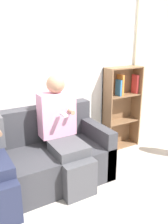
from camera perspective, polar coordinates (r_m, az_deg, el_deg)
name	(u,v)px	position (r m, az deg, el deg)	size (l,w,h in m)	color
ground_plane	(74,199)	(2.74, -2.48, -20.22)	(14.00, 14.00, 0.00)	#BCB2A8
back_wall	(37,70)	(3.03, -11.21, 9.78)	(10.00, 0.06, 2.55)	silver
curtain_panel	(154,72)	(4.11, 16.45, 9.31)	(0.87, 0.04, 2.24)	beige
couch	(25,163)	(2.86, -13.95, -11.89)	(1.95, 0.80, 0.86)	#38383D
adult_seated	(63,130)	(2.74, -4.98, -4.27)	(0.43, 0.73, 1.27)	#47474C
bookshelf	(120,107)	(3.67, 8.64, 1.25)	(0.57, 0.24, 1.25)	brown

